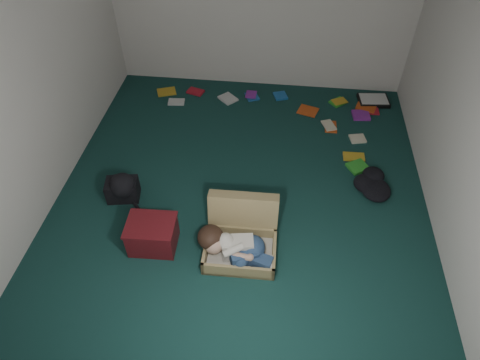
# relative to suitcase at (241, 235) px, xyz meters

# --- Properties ---
(floor) EXTENTS (4.50, 4.50, 0.00)m
(floor) POSITION_rel_suitcase_xyz_m (-0.08, 0.70, -0.15)
(floor) COLOR #133834
(floor) RESTS_ON ground
(wall_front) EXTENTS (4.50, 0.00, 4.50)m
(wall_front) POSITION_rel_suitcase_xyz_m (-0.08, -1.55, 1.15)
(wall_front) COLOR silver
(wall_front) RESTS_ON ground
(wall_left) EXTENTS (0.00, 4.50, 4.50)m
(wall_left) POSITION_rel_suitcase_xyz_m (-2.08, 0.70, 1.15)
(wall_left) COLOR silver
(wall_left) RESTS_ON ground
(wall_right) EXTENTS (0.00, 4.50, 4.50)m
(wall_right) POSITION_rel_suitcase_xyz_m (1.92, 0.70, 1.15)
(wall_right) COLOR silver
(wall_right) RESTS_ON ground
(suitcase) EXTENTS (0.69, 0.67, 0.50)m
(suitcase) POSITION_rel_suitcase_xyz_m (0.00, 0.00, 0.00)
(suitcase) COLOR tan
(suitcase) RESTS_ON floor
(person) EXTENTS (0.74, 0.35, 0.31)m
(person) POSITION_rel_suitcase_xyz_m (-0.04, -0.17, 0.04)
(person) COLOR silver
(person) RESTS_ON suitcase
(maroon_bin) EXTENTS (0.48, 0.38, 0.32)m
(maroon_bin) POSITION_rel_suitcase_xyz_m (-0.85, -0.10, 0.01)
(maroon_bin) COLOR #571117
(maroon_bin) RESTS_ON floor
(backpack) EXTENTS (0.47, 0.40, 0.25)m
(backpack) POSITION_rel_suitcase_xyz_m (-1.35, 0.49, -0.02)
(backpack) COLOR black
(backpack) RESTS_ON floor
(clothing_pile) EXTENTS (0.49, 0.41, 0.14)m
(clothing_pile) POSITION_rel_suitcase_xyz_m (1.33, 0.97, -0.08)
(clothing_pile) COLOR black
(clothing_pile) RESTS_ON floor
(paper_tray) EXTENTS (0.44, 0.35, 0.06)m
(paper_tray) POSITION_rel_suitcase_xyz_m (1.55, 2.65, -0.12)
(paper_tray) COLOR black
(paper_tray) RESTS_ON floor
(book_scatter) EXTENTS (3.08, 1.65, 0.02)m
(book_scatter) POSITION_rel_suitcase_xyz_m (0.38, 2.24, -0.14)
(book_scatter) COLOR gold
(book_scatter) RESTS_ON floor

